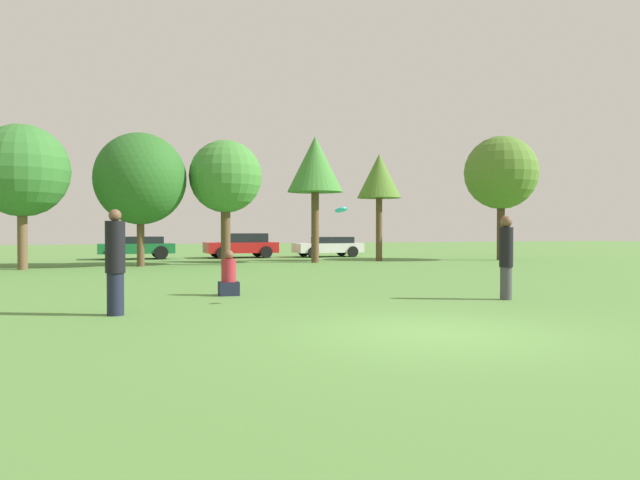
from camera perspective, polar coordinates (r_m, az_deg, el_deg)
The scene contains 14 objects.
ground_plane at distance 9.24m, azimuth 10.90°, elevation -8.65°, with size 120.00×120.00×0.00m, color #54843D.
person_thrower at distance 11.40m, azimuth -18.89°, elevation -1.97°, with size 0.35×0.35×1.91m.
person_catcher at distance 13.86m, azimuth 17.28°, elevation -1.45°, with size 0.30×0.30×1.85m.
frisbee at distance 12.27m, azimuth 2.01°, elevation 2.88°, with size 0.26×0.25×0.13m.
bystander_sitting at distance 14.26m, azimuth -8.67°, elevation -3.48°, with size 0.46×0.38×1.07m.
tree_1 at distance 26.04m, azimuth -26.48°, elevation 5.89°, with size 3.58×3.58×5.63m.
tree_2 at distance 26.49m, azimuth -16.71°, elevation 5.58°, with size 3.82×3.82×5.63m.
tree_3 at distance 26.81m, azimuth -8.97°, elevation 5.91°, with size 3.19×3.19×5.49m.
tree_4 at distance 28.41m, azimuth -0.47°, elevation 7.09°, with size 2.63×2.63×5.96m.
tree_5 at distance 29.90m, azimuth 5.64°, elevation 5.94°, with size 2.18×2.18×5.30m.
tree_6 at distance 32.02m, azimuth 16.83°, elevation 6.10°, with size 3.71×3.71×6.31m.
parked_car_green at distance 33.05m, azimuth -16.96°, elevation -0.62°, with size 3.93×2.01×1.19m.
parked_car_red at distance 33.52m, azimuth -7.41°, elevation -0.47°, with size 3.97×2.20×1.35m.
parked_car_white at distance 34.32m, azimuth 0.86°, elevation -0.59°, with size 3.91×1.98×1.14m.
Camera 1 is at (-4.41, -7.97, 1.54)m, focal length 33.66 mm.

